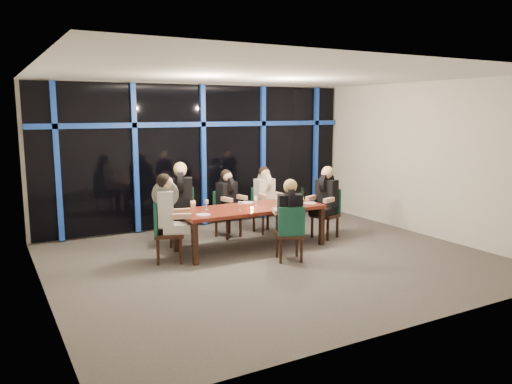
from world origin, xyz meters
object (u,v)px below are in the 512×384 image
(chair_far_right, at_px, (263,207))
(diner_end_right, at_px, (326,192))
(chair_far_mid, at_px, (226,211))
(chair_end_right, at_px, (327,210))
(diner_near_mid, at_px, (289,208))
(diner_far_mid, at_px, (228,193))
(diner_far_right, at_px, (265,190))
(water_pitcher, at_px, (294,200))
(dining_table, at_px, (251,211))
(chair_near_mid, at_px, (290,231))
(diner_far_left, at_px, (181,192))
(chair_far_left, at_px, (181,213))
(wine_bottle, at_px, (302,198))
(chair_end_left, at_px, (163,229))
(diner_end_left, at_px, (168,205))

(chair_far_right, distance_m, diner_end_right, 1.35)
(chair_far_mid, height_order, chair_end_right, chair_end_right)
(diner_near_mid, bearing_deg, diner_far_mid, -62.65)
(diner_far_right, bearing_deg, water_pitcher, -97.82)
(dining_table, height_order, chair_far_right, chair_far_right)
(chair_near_mid, bearing_deg, diner_near_mid, -90.00)
(chair_near_mid, xyz_separation_m, diner_far_mid, (-0.17, 1.96, 0.35))
(diner_far_left, distance_m, water_pitcher, 2.06)
(diner_far_mid, bearing_deg, chair_end_right, -43.08)
(chair_far_left, relative_size, wine_bottle, 3.43)
(wine_bottle, bearing_deg, diner_far_right, 96.80)
(water_pitcher, bearing_deg, chair_end_left, -171.35)
(diner_end_left, bearing_deg, chair_far_mid, -35.83)
(diner_far_right, xyz_separation_m, wine_bottle, (0.13, -1.10, -0.01))
(chair_far_right, height_order, diner_far_right, diner_far_right)
(diner_end_left, height_order, diner_end_right, diner_end_left)
(diner_far_right, xyz_separation_m, water_pitcher, (-0.09, -1.18, -0.02))
(dining_table, relative_size, wine_bottle, 8.63)
(chair_far_mid, bearing_deg, diner_near_mid, -97.71)
(chair_near_mid, height_order, diner_far_right, diner_far_right)
(diner_end_left, bearing_deg, chair_near_mid, -99.89)
(chair_far_mid, bearing_deg, chair_far_right, -16.39)
(diner_far_left, height_order, wine_bottle, diner_far_left)
(chair_far_right, height_order, chair_near_mid, chair_near_mid)
(diner_end_left, xyz_separation_m, diner_near_mid, (1.75, -0.89, -0.06))
(diner_far_right, relative_size, diner_end_left, 0.93)
(chair_far_mid, xyz_separation_m, wine_bottle, (0.97, -1.21, 0.36))
(diner_end_left, xyz_separation_m, water_pitcher, (2.28, -0.22, -0.09))
(chair_end_right, bearing_deg, diner_far_mid, -140.44)
(diner_far_left, relative_size, wine_bottle, 3.34)
(chair_near_mid, relative_size, diner_far_mid, 1.05)
(chair_end_right, xyz_separation_m, diner_end_right, (-0.07, -0.03, 0.38))
(chair_end_left, height_order, diner_far_left, diner_far_left)
(diner_far_right, height_order, diner_end_left, diner_end_left)
(chair_far_right, bearing_deg, chair_far_mid, 174.24)
(chair_far_mid, xyz_separation_m, diner_far_right, (0.84, -0.11, 0.37))
(chair_far_right, relative_size, diner_near_mid, 1.01)
(diner_far_mid, relative_size, water_pitcher, 4.11)
(chair_end_right, xyz_separation_m, diner_far_mid, (-1.69, 0.94, 0.33))
(chair_end_left, xyz_separation_m, wine_bottle, (2.58, -0.17, 0.31))
(chair_far_right, distance_m, diner_near_mid, 2.05)
(diner_far_left, xyz_separation_m, diner_far_mid, (1.00, 0.11, -0.13))
(chair_end_right, relative_size, diner_far_left, 0.94)
(diner_far_left, height_order, diner_end_right, diner_far_left)
(dining_table, height_order, chair_near_mid, chair_near_mid)
(diner_far_mid, bearing_deg, diner_end_left, -161.39)
(chair_end_left, bearing_deg, chair_far_right, -48.32)
(diner_far_right, height_order, diner_near_mid, diner_near_mid)
(dining_table, height_order, water_pitcher, water_pitcher)
(diner_near_mid, height_order, water_pitcher, diner_near_mid)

